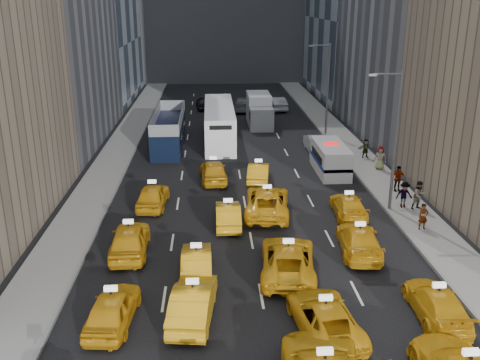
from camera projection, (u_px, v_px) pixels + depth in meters
The scene contains 36 objects.
ground at pixel (266, 321), 22.92m from camera, with size 160.00×160.00×0.00m, color black.
sidewalk_west at pixel (115, 157), 45.94m from camera, with size 3.00×90.00×0.15m, color gray.
sidewalk_east at pixel (355, 154), 47.06m from camera, with size 3.00×90.00×0.15m, color gray.
curb_west at pixel (132, 157), 46.01m from camera, with size 0.15×90.00×0.18m, color slate.
curb_east at pixel (339, 154), 46.98m from camera, with size 0.15×90.00×0.18m, color slate.
streetlight_near at pixel (394, 137), 33.14m from camera, with size 2.15×0.22×9.00m.
streetlight_far at pixel (327, 86), 52.03m from camera, with size 2.15×0.22×9.00m.
taxi_4 at pixel (113, 308), 22.47m from camera, with size 1.75×4.34×1.48m, color orange.
taxi_5 at pixel (193, 302), 22.89m from camera, with size 1.65×4.74×1.56m, color orange.
taxi_6 at pixel (325, 317), 21.94m from camera, with size 2.32×5.02×1.40m, color orange.
taxi_7 at pixel (437, 303), 22.95m from camera, with size 1.91×4.69×1.36m, color orange.
taxi_8 at pixel (130, 239), 28.68m from camera, with size 1.94×4.83×1.64m, color orange.
taxi_9 at pixel (197, 262), 26.51m from camera, with size 1.47×4.22×1.39m, color orange.
taxi_10 at pixel (288, 259), 26.56m from camera, with size 2.62×5.67×1.58m, color orange.
taxi_11 at pixel (359, 240), 28.81m from camera, with size 2.05×5.05×1.47m, color orange.
taxi_12 at pixel (153, 196), 35.15m from camera, with size 1.81×4.49×1.53m, color orange.
taxi_13 at pixel (228, 214), 32.29m from camera, with size 1.48×4.23×1.39m, color orange.
taxi_14 at pixel (267, 202), 33.98m from camera, with size 2.68×5.82×1.62m, color orange.
taxi_15 at pixel (348, 206), 33.74m from camera, with size 1.86×4.58×1.33m, color orange.
taxi_16 at pixel (213, 171), 40.01m from camera, with size 1.90×4.72×1.61m, color orange.
taxi_17 at pixel (258, 172), 39.95m from camera, with size 1.51×4.34×1.43m, color orange.
nypd_van at pixel (330, 159), 41.95m from camera, with size 2.87×5.93×2.45m.
double_decker at pixel (169, 129), 49.30m from camera, with size 3.74×11.24×3.21m.
city_bus at pixel (219, 123), 51.29m from camera, with size 4.26×13.25×3.36m.
box_truck at pixel (259, 110), 57.51m from camera, with size 2.61×7.13×3.23m.
misc_car_0 at pixel (316, 143), 47.87m from camera, with size 1.61×4.62×1.52m, color #B6BABF.
misc_car_1 at pixel (172, 113), 60.68m from camera, with size 2.22×4.81×1.34m, color black.
misc_car_2 at pixel (243, 104), 65.00m from camera, with size 2.26×5.57×1.62m, color slate.
misc_car_3 at pixel (204, 103), 65.86m from camera, with size 1.85×4.60×1.57m, color black.
misc_car_4 at pixel (276, 104), 65.17m from camera, with size 1.72×4.94×1.63m, color #9A9BA1.
pedestrian_0 at pixel (423, 217), 31.33m from camera, with size 0.58×0.38×1.59m, color gray.
pedestrian_1 at pixel (419, 195), 34.29m from camera, with size 0.91×0.50×1.88m, color gray.
pedestrian_2 at pixel (404, 195), 34.61m from camera, with size 1.11×0.46×1.72m, color gray.
pedestrian_3 at pixel (398, 179), 37.50m from camera, with size 1.08×0.49×1.85m, color gray.
pedestrian_4 at pixel (380, 158), 42.27m from camera, with size 0.92×0.50×1.89m, color gray.
pedestrian_5 at pixel (366, 149), 45.41m from camera, with size 1.47×0.42×1.58m, color gray.
Camera 1 is at (-2.21, -19.62, 13.16)m, focal length 40.00 mm.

